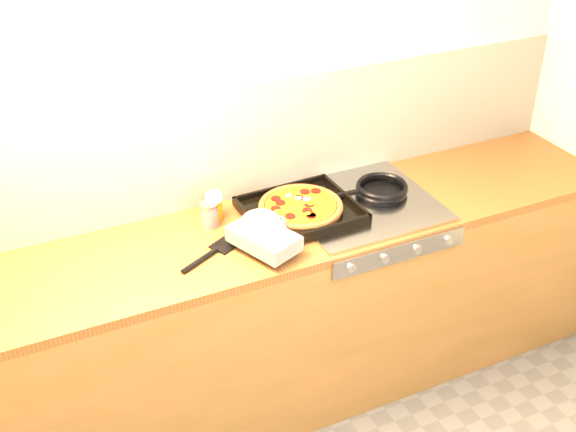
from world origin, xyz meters
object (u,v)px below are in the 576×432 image
frying_pan (381,189)px  juice_glass (214,206)px  pizza_on_tray (290,215)px  tomato_can (209,215)px

frying_pan → juice_glass: juice_glass is taller
frying_pan → pizza_on_tray: bearing=-174.7°
frying_pan → tomato_can: bearing=173.3°
frying_pan → juice_glass: 0.72m
juice_glass → frying_pan: bearing=-10.6°
frying_pan → juice_glass: size_ratio=3.34×
tomato_can → pizza_on_tray: bearing=-23.8°
pizza_on_tray → juice_glass: 0.31m
pizza_on_tray → tomato_can: tomato_can is taller
tomato_can → juice_glass: juice_glass is taller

